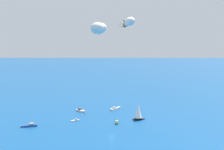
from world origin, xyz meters
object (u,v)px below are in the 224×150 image
(motorboat_near_centre, at_px, (81,111))
(motorboat_inshore, at_px, (74,121))
(wingwalker_wingman, at_px, (124,21))
(motorboat_offshore, at_px, (116,108))
(biplane_wingman, at_px, (125,25))
(biplane_lead, at_px, (99,32))
(wingwalker_lead, at_px, (98,28))
(motorboat_outer_ring_a, at_px, (28,126))
(sailboat_far_stbd, at_px, (138,112))
(motorboat_mid_cluster, at_px, (117,122))

(motorboat_near_centre, relative_size, motorboat_inshore, 1.85)
(wingwalker_wingman, bearing_deg, motorboat_offshore, 106.41)
(motorboat_inshore, bearing_deg, wingwalker_wingman, -32.95)
(motorboat_offshore, relative_size, wingwalker_wingman, 7.10)
(motorboat_offshore, bearing_deg, biplane_wingman, -73.07)
(motorboat_offshore, height_order, wingwalker_wingman, wingwalker_wingman)
(biplane_lead, distance_m, wingwalker_lead, 2.19)
(biplane_lead, bearing_deg, motorboat_inshore, 135.01)
(motorboat_outer_ring_a, xyz_separation_m, wingwalker_lead, (49.53, -6.91, 61.78))
(sailboat_far_stbd, relative_size, wingwalker_wingman, 8.30)
(motorboat_near_centre, height_order, motorboat_mid_cluster, motorboat_near_centre)
(motorboat_near_centre, relative_size, biplane_lead, 1.42)
(motorboat_mid_cluster, xyz_separation_m, motorboat_outer_ring_a, (-53.98, -22.51, 0.16))
(wingwalker_lead, bearing_deg, motorboat_offshore, 94.03)
(wingwalker_lead, bearing_deg, motorboat_near_centre, 119.36)
(motorboat_inshore, height_order, wingwalker_wingman, wingwalker_wingman)
(wingwalker_lead, bearing_deg, biplane_wingman, 0.67)
(sailboat_far_stbd, xyz_separation_m, motorboat_mid_cluster, (-13.13, -10.41, -5.10))
(motorboat_inshore, distance_m, biplane_lead, 70.13)
(motorboat_inshore, xyz_separation_m, biplane_lead, (25.70, -25.69, 59.97))
(motorboat_inshore, bearing_deg, biplane_lead, -44.99)
(motorboat_near_centre, distance_m, wingwalker_lead, 85.76)
(motorboat_outer_ring_a, height_order, biplane_lead, biplane_lead)
(sailboat_far_stbd, bearing_deg, wingwalker_wingman, -94.05)
(motorboat_near_centre, distance_m, motorboat_inshore, 26.37)
(motorboat_inshore, relative_size, biplane_wingman, 0.77)
(motorboat_inshore, relative_size, wingwalker_lead, 3.22)
(motorboat_mid_cluster, bearing_deg, motorboat_outer_ring_a, -157.36)
(motorboat_near_centre, bearing_deg, motorboat_mid_cluster, -33.74)
(biplane_wingman, bearing_deg, motorboat_inshore, 147.60)
(motorboat_mid_cluster, relative_size, wingwalker_wingman, 5.42)
(biplane_lead, height_order, biplane_wingman, biplane_wingman)
(motorboat_mid_cluster, distance_m, biplane_lead, 66.73)
(sailboat_far_stbd, height_order, biplane_lead, biplane_lead)
(biplane_lead, height_order, wingwalker_wingman, wingwalker_wingman)
(sailboat_far_stbd, height_order, motorboat_offshore, sailboat_far_stbd)
(motorboat_near_centre, relative_size, motorboat_offshore, 0.99)
(biplane_lead, xyz_separation_m, wingwalker_lead, (-0.62, -0.16, 2.10))
(motorboat_near_centre, xyz_separation_m, motorboat_offshore, (24.55, 14.07, -0.03))
(sailboat_far_stbd, distance_m, motorboat_outer_ring_a, 74.91)
(motorboat_offshore, xyz_separation_m, motorboat_outer_ring_a, (-44.87, -59.07, -0.04))
(motorboat_mid_cluster, height_order, motorboat_outer_ring_a, motorboat_outer_ring_a)
(biplane_lead, relative_size, wingwalker_wingman, 4.94)
(motorboat_mid_cluster, distance_m, motorboat_outer_ring_a, 58.48)
(motorboat_outer_ring_a, height_order, wingwalker_wingman, wingwalker_wingman)
(wingwalker_lead, relative_size, wingwalker_wingman, 1.18)
(motorboat_offshore, distance_m, biplane_wingman, 93.44)
(motorboat_outer_ring_a, bearing_deg, wingwalker_lead, -7.94)
(wingwalker_lead, bearing_deg, biplane_lead, 14.87)
(motorboat_outer_ring_a, relative_size, biplane_lead, 1.33)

